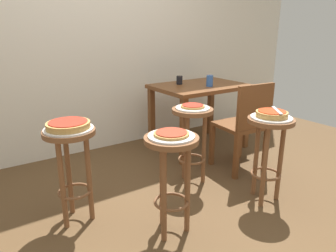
% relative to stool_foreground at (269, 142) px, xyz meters
% --- Properties ---
extents(ground_plane, '(6.00, 6.00, 0.00)m').
position_rel_stool_foreground_xyz_m(ground_plane, '(-0.67, 0.20, -0.49)').
color(ground_plane, brown).
extents(back_wall, '(6.00, 0.10, 3.00)m').
position_rel_stool_foreground_xyz_m(back_wall, '(-0.67, 1.85, 1.01)').
color(back_wall, silver).
rests_on(back_wall, ground_plane).
extents(stool_foreground, '(0.34, 0.34, 0.68)m').
position_rel_stool_foreground_xyz_m(stool_foreground, '(0.00, 0.00, 0.00)').
color(stool_foreground, brown).
rests_on(stool_foreground, ground_plane).
extents(serving_plate_foreground, '(0.30, 0.30, 0.01)m').
position_rel_stool_foreground_xyz_m(serving_plate_foreground, '(-0.00, 0.00, 0.19)').
color(serving_plate_foreground, silver).
rests_on(serving_plate_foreground, stool_foreground).
extents(pizza_foreground, '(0.23, 0.23, 0.05)m').
position_rel_stool_foreground_xyz_m(pizza_foreground, '(0.00, -0.00, 0.22)').
color(pizza_foreground, tan).
rests_on(pizza_foreground, serving_plate_foreground).
extents(stool_middle, '(0.34, 0.34, 0.68)m').
position_rel_stool_foreground_xyz_m(stool_middle, '(-0.85, 0.07, 0.00)').
color(stool_middle, brown).
rests_on(stool_middle, ground_plane).
extents(serving_plate_middle, '(0.29, 0.29, 0.01)m').
position_rel_stool_foreground_xyz_m(serving_plate_middle, '(-0.85, 0.07, 0.19)').
color(serving_plate_middle, silver).
rests_on(serving_plate_middle, stool_middle).
extents(pizza_middle, '(0.22, 0.22, 0.02)m').
position_rel_stool_foreground_xyz_m(pizza_middle, '(-0.85, 0.07, 0.21)').
color(pizza_middle, '#B78442').
rests_on(pizza_middle, serving_plate_middle).
extents(stool_leftside, '(0.34, 0.34, 0.68)m').
position_rel_stool_foreground_xyz_m(stool_leftside, '(-0.30, 0.55, 0.00)').
color(stool_leftside, brown).
rests_on(stool_leftside, ground_plane).
extents(serving_plate_leftside, '(0.28, 0.28, 0.01)m').
position_rel_stool_foreground_xyz_m(serving_plate_leftside, '(-0.30, 0.55, 0.19)').
color(serving_plate_leftside, white).
rests_on(serving_plate_leftside, stool_leftside).
extents(pizza_leftside, '(0.20, 0.20, 0.02)m').
position_rel_stool_foreground_xyz_m(pizza_leftside, '(-0.30, 0.55, 0.21)').
color(pizza_leftside, '#B78442').
rests_on(pizza_leftside, serving_plate_leftside).
extents(stool_rear, '(0.34, 0.34, 0.68)m').
position_rel_stool_foreground_xyz_m(stool_rear, '(-1.33, 0.57, 0.00)').
color(stool_rear, brown).
rests_on(stool_rear, ground_plane).
extents(serving_plate_rear, '(0.32, 0.32, 0.01)m').
position_rel_stool_foreground_xyz_m(serving_plate_rear, '(-1.33, 0.57, 0.19)').
color(serving_plate_rear, silver).
rests_on(serving_plate_rear, stool_rear).
extents(pizza_rear, '(0.28, 0.28, 0.05)m').
position_rel_stool_foreground_xyz_m(pizza_rear, '(-1.33, 0.57, 0.22)').
color(pizza_rear, tan).
rests_on(pizza_rear, serving_plate_rear).
extents(dining_table, '(0.98, 0.70, 0.72)m').
position_rel_stool_foreground_xyz_m(dining_table, '(0.31, 1.20, 0.12)').
color(dining_table, brown).
rests_on(dining_table, ground_plane).
extents(cup_near_edge, '(0.07, 0.07, 0.12)m').
position_rel_stool_foreground_xyz_m(cup_near_edge, '(0.33, 1.07, 0.29)').
color(cup_near_edge, '#3360B2').
rests_on(cup_near_edge, dining_table).
extents(cup_far_edge, '(0.07, 0.07, 0.09)m').
position_rel_stool_foreground_xyz_m(cup_far_edge, '(0.14, 1.35, 0.28)').
color(cup_far_edge, black).
rests_on(cup_far_edge, dining_table).
extents(condiment_shaker, '(0.04, 0.04, 0.08)m').
position_rel_stool_foreground_xyz_m(condiment_shaker, '(0.40, 1.17, 0.27)').
color(condiment_shaker, white).
rests_on(condiment_shaker, dining_table).
extents(wooden_chair, '(0.43, 0.43, 0.85)m').
position_rel_stool_foreground_xyz_m(wooden_chair, '(0.27, 0.49, -0.02)').
color(wooden_chair, brown).
rests_on(wooden_chair, ground_plane).
extents(pizza_server_knife, '(0.15, 0.19, 0.01)m').
position_rel_stool_foreground_xyz_m(pizza_server_knife, '(0.03, -0.02, 0.25)').
color(pizza_server_knife, silver).
rests_on(pizza_server_knife, pizza_foreground).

